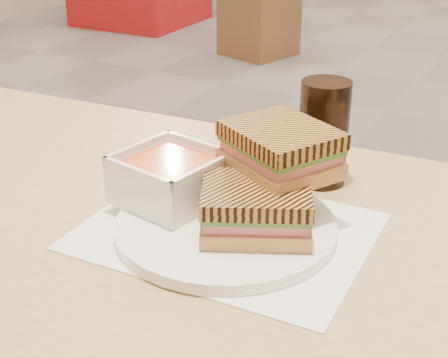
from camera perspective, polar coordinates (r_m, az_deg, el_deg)
The scene contains 8 objects.
main_table at distance 0.92m, azimuth -7.55°, elevation -9.46°, with size 1.25×0.80×0.75m.
tray_liner at distance 0.81m, azimuth 0.25°, elevation -4.63°, with size 0.36×0.29×0.00m.
plate at distance 0.80m, azimuth 0.12°, elevation -4.21°, with size 0.27×0.27×0.01m.
soup_bowl at distance 0.84m, azimuth -4.73°, elevation -0.05°, with size 0.14×0.14×0.06m.
panini_lower at distance 0.77m, azimuth 2.85°, elevation -2.61°, with size 0.16×0.15×0.06m.
panini_upper at distance 0.80m, azimuth 5.01°, elevation 2.64°, with size 0.17×0.16×0.06m.
cola_glass at distance 0.92m, azimuth 8.76°, elevation 4.03°, with size 0.07×0.07×0.15m.
bg_chair_0r at distance 4.51m, azimuth 3.11°, elevation 13.77°, with size 0.50×0.50×0.46m.
Camera 1 is at (0.36, -2.61, 1.16)m, focal length 51.80 mm.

